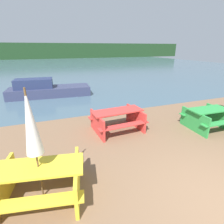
# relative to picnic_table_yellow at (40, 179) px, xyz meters

# --- Properties ---
(water) EXTENTS (60.00, 50.00, 0.00)m
(water) POSITION_rel_picnic_table_yellow_xyz_m (3.37, 29.21, -0.45)
(water) COLOR #425B6B
(water) RESTS_ON ground_plane
(far_treeline) EXTENTS (80.00, 1.60, 4.00)m
(far_treeline) POSITION_rel_picnic_table_yellow_xyz_m (3.37, 49.21, 1.55)
(far_treeline) COLOR #1E3D1E
(far_treeline) RESTS_ON water
(picnic_table_yellow) EXTENTS (1.97, 1.70, 0.75)m
(picnic_table_yellow) POSITION_rel_picnic_table_yellow_xyz_m (0.00, 0.00, 0.00)
(picnic_table_yellow) COLOR yellow
(picnic_table_yellow) RESTS_ON ground_plane
(picnic_table_green) EXTENTS (1.58, 1.45, 0.79)m
(picnic_table_green) POSITION_rel_picnic_table_yellow_xyz_m (5.94, 1.28, 0.01)
(picnic_table_green) COLOR green
(picnic_table_green) RESTS_ON ground_plane
(picnic_table_red) EXTENTS (1.93, 1.47, 0.79)m
(picnic_table_red) POSITION_rel_picnic_table_yellow_xyz_m (2.66, 2.35, 0.02)
(picnic_table_red) COLOR red
(picnic_table_red) RESTS_ON ground_plane
(umbrella_white) EXTENTS (0.32, 0.32, 2.33)m
(umbrella_white) POSITION_rel_picnic_table_yellow_xyz_m (0.00, 0.00, 1.24)
(umbrella_white) COLOR brown
(umbrella_white) RESTS_ON ground_plane
(boat) EXTENTS (5.05, 1.88, 1.14)m
(boat) POSITION_rel_picnic_table_yellow_xyz_m (0.32, 8.47, -0.03)
(boat) COLOR #333856
(boat) RESTS_ON water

